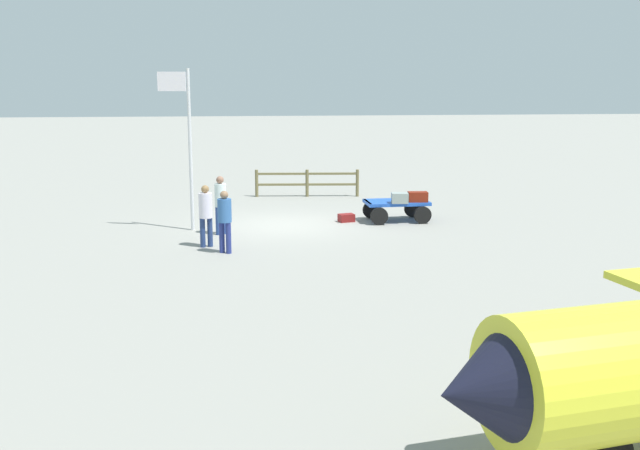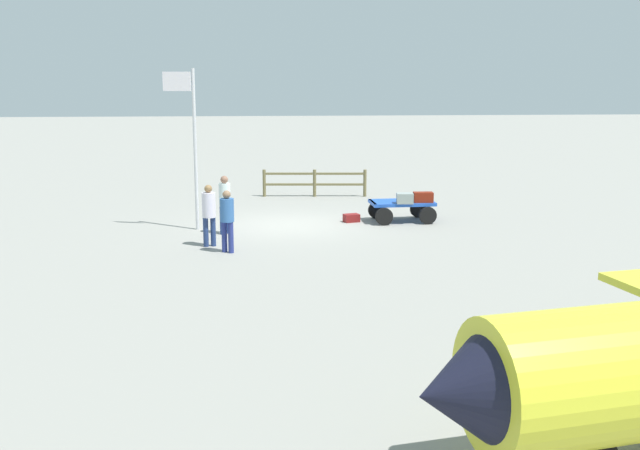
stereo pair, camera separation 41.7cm
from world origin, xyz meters
name	(u,v)px [view 2 (the right image)]	position (x,y,z in m)	size (l,w,h in m)	color
ground_plane	(290,225)	(0.00, 0.00, 0.00)	(120.00, 120.00, 0.00)	gray
luggage_cart	(401,207)	(-3.48, -0.32, 0.47)	(2.01, 1.34, 0.64)	blue
suitcase_grey	(405,198)	(-3.51, 0.10, 0.80)	(0.54, 0.44, 0.31)	gray
suitcase_olive	(423,197)	(-4.11, -0.06, 0.80)	(0.61, 0.36, 0.31)	maroon
suitcase_maroon	(351,218)	(-1.92, -0.35, 0.12)	(0.54, 0.44, 0.24)	maroon
worker_lead	(209,211)	(2.26, 2.75, 0.97)	(0.44, 0.44, 1.66)	navy
worker_trailing	(225,201)	(1.92, 1.16, 0.97)	(0.45, 0.45, 1.69)	navy
worker_supervisor	(227,216)	(1.75, 3.52, 0.95)	(0.49, 0.49, 1.62)	navy
flagpole	(191,135)	(2.87, 0.45, 2.79)	(0.92, 0.23, 4.70)	silver
wooden_fence	(315,181)	(-1.12, -5.40, 0.59)	(3.88, 0.41, 1.01)	brown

